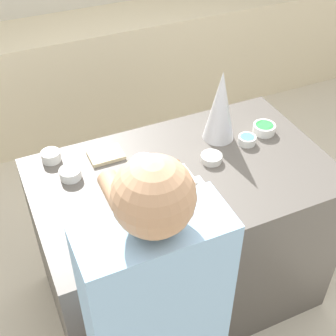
# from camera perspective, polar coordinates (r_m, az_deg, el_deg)

# --- Properties ---
(ground_plane) EXTENTS (12.00, 12.00, 0.00)m
(ground_plane) POSITION_cam_1_polar(r_m,az_deg,el_deg) (3.00, 1.54, -14.59)
(ground_plane) COLOR beige
(back_cabinet_block) EXTENTS (6.00, 0.60, 0.93)m
(back_cabinet_block) POSITION_cam_1_polar(r_m,az_deg,el_deg) (4.15, -10.59, 10.91)
(back_cabinet_block) COLOR beige
(back_cabinet_block) RESTS_ON ground_plane
(kitchen_island) EXTENTS (1.47, 0.89, 0.96)m
(kitchen_island) POSITION_cam_1_polar(r_m,az_deg,el_deg) (2.62, 1.73, -8.54)
(kitchen_island) COLOR #514C47
(kitchen_island) RESTS_ON ground_plane
(baking_tray) EXTENTS (0.46, 0.26, 0.01)m
(baking_tray) POSITION_cam_1_polar(r_m,az_deg,el_deg) (2.10, -0.06, -4.76)
(baking_tray) COLOR #9E9EA8
(baking_tray) RESTS_ON kitchen_island
(gingerbread_house) EXTENTS (0.22, 0.14, 0.23)m
(gingerbread_house) POSITION_cam_1_polar(r_m,az_deg,el_deg) (2.04, -0.05, -2.97)
(gingerbread_house) COLOR brown
(gingerbread_house) RESTS_ON baking_tray
(decorative_tree) EXTENTS (0.17, 0.17, 0.39)m
(decorative_tree) POSITION_cam_1_polar(r_m,az_deg,el_deg) (2.42, 6.42, 7.53)
(decorative_tree) COLOR silver
(decorative_tree) RESTS_ON kitchen_island
(candy_bowl_beside_tree) EXTENTS (0.09, 0.09, 0.04)m
(candy_bowl_beside_tree) POSITION_cam_1_polar(r_m,az_deg,el_deg) (2.49, 9.61, 3.43)
(candy_bowl_beside_tree) COLOR white
(candy_bowl_beside_tree) RESTS_ON kitchen_island
(candy_bowl_behind_tray) EXTENTS (0.12, 0.12, 0.05)m
(candy_bowl_behind_tray) POSITION_cam_1_polar(r_m,az_deg,el_deg) (2.58, 11.64, 4.77)
(candy_bowl_behind_tray) COLOR white
(candy_bowl_behind_tray) RESTS_ON kitchen_island
(candy_bowl_near_tray_left) EXTENTS (0.10, 0.10, 0.05)m
(candy_bowl_near_tray_left) POSITION_cam_1_polar(r_m,az_deg,el_deg) (2.41, -14.09, 1.45)
(candy_bowl_near_tray_left) COLOR silver
(candy_bowl_near_tray_left) RESTS_ON kitchen_island
(candy_bowl_near_tray_right) EXTENTS (0.10, 0.10, 0.05)m
(candy_bowl_near_tray_right) POSITION_cam_1_polar(r_m,az_deg,el_deg) (2.29, -11.83, -0.63)
(candy_bowl_near_tray_right) COLOR white
(candy_bowl_near_tray_right) RESTS_ON kitchen_island
(candy_bowl_far_right) EXTENTS (0.11, 0.11, 0.04)m
(candy_bowl_far_right) POSITION_cam_1_polar(r_m,az_deg,el_deg) (2.35, 5.31, 1.26)
(candy_bowl_far_right) COLOR white
(candy_bowl_far_right) RESTS_ON kitchen_island
(candy_bowl_center_rear) EXTENTS (0.13, 0.13, 0.04)m
(candy_bowl_center_rear) POSITION_cam_1_polar(r_m,az_deg,el_deg) (2.31, -3.01, 0.62)
(candy_bowl_center_rear) COLOR white
(candy_bowl_center_rear) RESTS_ON kitchen_island
(cookbook) EXTENTS (0.17, 0.12, 0.02)m
(cookbook) POSITION_cam_1_polar(r_m,az_deg,el_deg) (2.39, -7.56, 1.57)
(cookbook) COLOR #CCB78C
(cookbook) RESTS_ON kitchen_island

